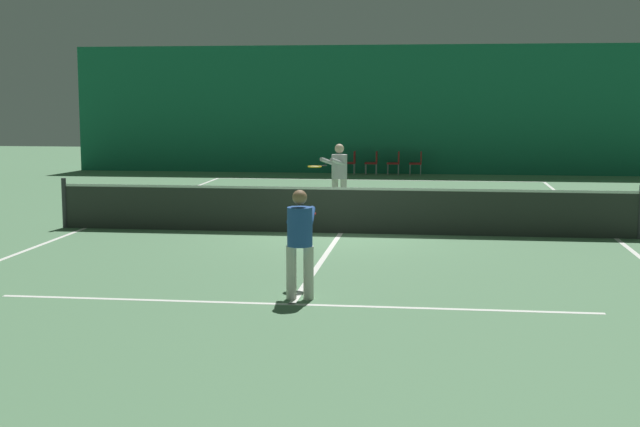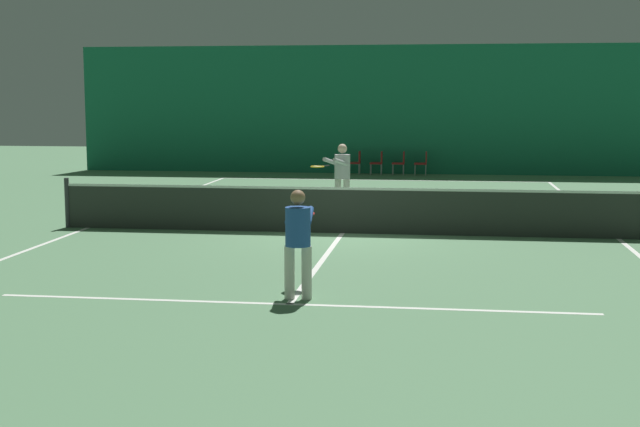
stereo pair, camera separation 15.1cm
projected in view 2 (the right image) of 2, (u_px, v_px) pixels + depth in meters
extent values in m
plane|color=#56845B|center=(343.00, 233.00, 18.35)|extent=(60.00, 60.00, 0.00)
cube|color=#196B4C|center=(388.00, 110.00, 32.31)|extent=(23.00, 0.12, 4.65)
cube|color=white|center=(382.00, 180.00, 30.03)|extent=(11.00, 0.10, 0.00)
cube|color=white|center=(369.00, 198.00, 24.63)|extent=(8.25, 0.10, 0.00)
cube|color=white|center=(289.00, 304.00, 12.06)|extent=(8.25, 0.10, 0.00)
cube|color=white|center=(88.00, 228.00, 19.10)|extent=(0.10, 23.80, 0.00)
cube|color=white|center=(619.00, 239.00, 17.60)|extent=(0.10, 23.80, 0.00)
cube|color=white|center=(343.00, 233.00, 18.35)|extent=(0.10, 12.80, 0.00)
cube|color=#2D332D|center=(343.00, 210.00, 18.28)|extent=(11.90, 0.02, 0.95)
cube|color=white|center=(343.00, 189.00, 18.22)|extent=(11.90, 0.02, 0.05)
cylinder|color=#333338|center=(67.00, 203.00, 19.09)|extent=(0.10, 0.10, 1.07)
cylinder|color=beige|center=(289.00, 273.00, 12.33)|extent=(0.15, 0.15, 0.75)
cylinder|color=beige|center=(307.00, 273.00, 12.32)|extent=(0.15, 0.15, 0.75)
cylinder|color=#234C99|center=(298.00, 227.00, 12.24)|extent=(0.37, 0.37, 0.54)
sphere|color=#936B4C|center=(298.00, 197.00, 12.19)|extent=(0.21, 0.21, 0.21)
cylinder|color=#234C99|center=(290.00, 215.00, 12.48)|extent=(0.12, 0.52, 0.22)
cylinder|color=#234C99|center=(309.00, 216.00, 12.46)|extent=(0.12, 0.52, 0.22)
cylinder|color=black|center=(302.00, 216.00, 12.87)|extent=(0.05, 0.31, 0.03)
torus|color=red|center=(304.00, 214.00, 13.17)|extent=(0.35, 0.35, 0.03)
cylinder|color=silver|center=(304.00, 214.00, 13.17)|extent=(0.29, 0.29, 0.00)
cylinder|color=beige|center=(347.00, 196.00, 21.65)|extent=(0.21, 0.21, 0.81)
cylinder|color=beige|center=(338.00, 195.00, 21.80)|extent=(0.21, 0.21, 0.81)
cylinder|color=#B7B7BC|center=(342.00, 167.00, 21.63)|extent=(0.52, 0.52, 0.59)
sphere|color=beige|center=(342.00, 149.00, 21.58)|extent=(0.22, 0.22, 0.22)
cylinder|color=#B7B7BC|center=(341.00, 162.00, 21.31)|extent=(0.36, 0.53, 0.24)
cylinder|color=#B7B7BC|center=(331.00, 161.00, 21.50)|extent=(0.36, 0.53, 0.24)
cylinder|color=black|center=(325.00, 166.00, 21.09)|extent=(0.18, 0.28, 0.03)
torus|color=gold|center=(317.00, 167.00, 20.85)|extent=(0.45, 0.45, 0.03)
cylinder|color=silver|center=(317.00, 167.00, 20.85)|extent=(0.38, 0.38, 0.00)
cylinder|color=#99999E|center=(349.00, 169.00, 32.42)|extent=(0.03, 0.03, 0.39)
cylinder|color=#99999E|center=(348.00, 169.00, 32.04)|extent=(0.03, 0.03, 0.39)
cylinder|color=#99999E|center=(360.00, 169.00, 32.36)|extent=(0.03, 0.03, 0.39)
cylinder|color=#99999E|center=(359.00, 169.00, 31.99)|extent=(0.03, 0.03, 0.39)
cube|color=#A51E1E|center=(354.00, 163.00, 32.18)|extent=(0.44, 0.44, 0.05)
cube|color=#A51E1E|center=(360.00, 157.00, 32.12)|extent=(0.04, 0.44, 0.40)
cylinder|color=#99999E|center=(371.00, 169.00, 32.31)|extent=(0.03, 0.03, 0.39)
cylinder|color=#99999E|center=(370.00, 170.00, 31.93)|extent=(0.03, 0.03, 0.39)
cylinder|color=#99999E|center=(382.00, 169.00, 32.26)|extent=(0.03, 0.03, 0.39)
cylinder|color=#99999E|center=(381.00, 170.00, 31.88)|extent=(0.03, 0.03, 0.39)
cube|color=#A51E1E|center=(376.00, 163.00, 32.07)|extent=(0.44, 0.44, 0.05)
cube|color=#A51E1E|center=(382.00, 157.00, 32.01)|extent=(0.04, 0.44, 0.40)
cylinder|color=#99999E|center=(393.00, 169.00, 32.20)|extent=(0.03, 0.03, 0.39)
cylinder|color=#99999E|center=(393.00, 170.00, 31.83)|extent=(0.03, 0.03, 0.39)
cylinder|color=#99999E|center=(404.00, 169.00, 32.15)|extent=(0.03, 0.03, 0.39)
cylinder|color=#99999E|center=(403.00, 170.00, 31.77)|extent=(0.03, 0.03, 0.39)
cube|color=#A51E1E|center=(398.00, 163.00, 31.96)|extent=(0.44, 0.44, 0.05)
cube|color=#A51E1E|center=(404.00, 157.00, 31.90)|extent=(0.04, 0.44, 0.40)
cylinder|color=#99999E|center=(415.00, 169.00, 32.09)|extent=(0.03, 0.03, 0.39)
cylinder|color=#99999E|center=(415.00, 170.00, 31.72)|extent=(0.03, 0.03, 0.39)
cylinder|color=#99999E|center=(426.00, 169.00, 32.04)|extent=(0.03, 0.03, 0.39)
cylinder|color=#99999E|center=(426.00, 170.00, 31.67)|extent=(0.03, 0.03, 0.39)
cube|color=#A51E1E|center=(420.00, 164.00, 31.85)|extent=(0.44, 0.44, 0.05)
cube|color=#A51E1E|center=(426.00, 157.00, 31.79)|extent=(0.04, 0.44, 0.40)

